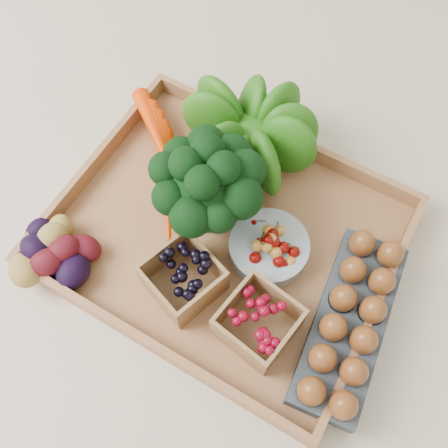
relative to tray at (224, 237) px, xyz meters
The scene contains 10 objects.
ground 0.01m from the tray, ahead, with size 4.00×4.00×0.00m, color beige.
tray is the anchor object (origin of this frame).
carrots 0.17m from the tray, 157.42° to the left, with size 0.22×0.16×0.05m, color #EC3600, non-canonical shape.
lettuce 0.19m from the tray, 103.66° to the left, with size 0.16×0.16×0.16m, color #0F490B.
broccoli 0.09m from the tray, 161.41° to the left, with size 0.18×0.18×0.14m, color black, non-canonical shape.
cherry_bowl 0.08m from the tray, ahead, with size 0.13×0.13×0.03m, color #8C9EA5.
egg_carton 0.25m from the tray, ahead, with size 0.10×0.29×0.03m, color #373F46.
potatoes 0.29m from the tray, 141.34° to the right, with size 0.14×0.14×0.08m, color #3E0A10, non-canonical shape.
punnet_blackberry 0.12m from the tray, 95.42° to the right, with size 0.10×0.10×0.07m, color black.
punnet_raspberry 0.17m from the tray, 42.14° to the right, with size 0.10×0.10×0.07m, color maroon.
Camera 1 is at (0.18, -0.31, 0.79)m, focal length 40.00 mm.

